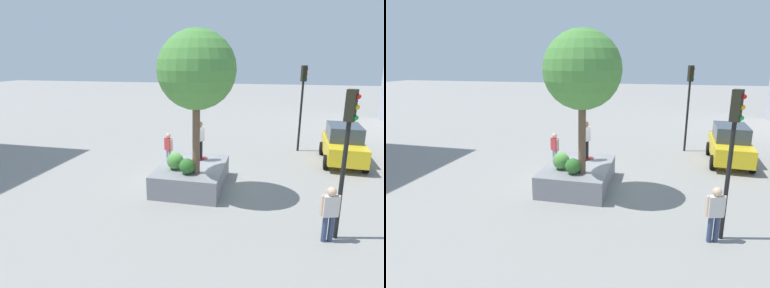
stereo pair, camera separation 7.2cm
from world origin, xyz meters
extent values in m
plane|color=gray|center=(0.00, 0.00, 0.00)|extent=(120.00, 120.00, 0.00)
cube|color=gray|center=(0.39, 0.10, 0.44)|extent=(3.64, 2.60, 0.88)
cylinder|color=brown|center=(1.24, 0.46, 2.42)|extent=(0.28, 0.28, 3.06)
sphere|color=#4C8C3D|center=(1.24, 0.46, 4.73)|extent=(2.85, 2.85, 2.85)
sphere|color=#2D6628|center=(1.43, 0.15, 1.18)|extent=(0.60, 0.60, 0.60)
sphere|color=#4C8C3D|center=(1.00, -0.43, 1.22)|extent=(0.67, 0.67, 0.67)
cube|color=#A51E1E|center=(-0.37, 0.25, 0.95)|extent=(0.77, 0.64, 0.02)
sphere|color=beige|center=(-0.63, 0.33, 0.91)|extent=(0.06, 0.06, 0.06)
sphere|color=beige|center=(-0.53, 0.46, 0.91)|extent=(0.06, 0.06, 0.06)
sphere|color=beige|center=(-0.21, 0.03, 0.91)|extent=(0.06, 0.06, 0.06)
sphere|color=beige|center=(-0.12, 0.17, 0.91)|extent=(0.06, 0.06, 0.06)
cylinder|color=black|center=(-0.29, 0.20, 1.34)|extent=(0.14, 0.14, 0.77)
cylinder|color=black|center=(-0.45, 0.29, 1.34)|extent=(0.14, 0.14, 0.77)
cube|color=silver|center=(-0.37, 0.25, 2.03)|extent=(0.47, 0.37, 0.60)
cylinder|color=brown|center=(-0.17, 0.14, 2.04)|extent=(0.09, 0.09, 0.57)
cylinder|color=brown|center=(-0.57, 0.35, 2.04)|extent=(0.09, 0.09, 0.57)
sphere|color=brown|center=(-0.37, 0.25, 2.45)|extent=(0.25, 0.25, 0.25)
cube|color=gold|center=(-4.37, 6.78, 0.76)|extent=(4.21, 1.99, 0.82)
cube|color=#38424C|center=(-4.58, 6.80, 1.54)|extent=(2.40, 1.67, 0.74)
cylinder|color=black|center=(-3.00, 7.56, 0.35)|extent=(0.71, 0.25, 0.70)
cylinder|color=black|center=(-3.12, 5.84, 0.35)|extent=(0.71, 0.25, 0.70)
cylinder|color=black|center=(-5.63, 7.73, 0.35)|extent=(0.71, 0.25, 0.70)
cylinder|color=black|center=(-5.74, 6.01, 0.35)|extent=(0.71, 0.25, 0.70)
cylinder|color=black|center=(3.43, 5.13, 1.74)|extent=(0.12, 0.12, 3.48)
cube|color=black|center=(3.43, 5.13, 3.90)|extent=(0.36, 0.34, 0.85)
sphere|color=red|center=(3.50, 5.27, 4.15)|extent=(0.14, 0.14, 0.14)
sphere|color=gold|center=(3.50, 5.27, 3.87)|extent=(0.14, 0.14, 0.14)
sphere|color=green|center=(3.50, 5.27, 3.59)|extent=(0.14, 0.14, 0.14)
cylinder|color=black|center=(-6.21, 4.79, 1.97)|extent=(0.12, 0.12, 3.93)
cube|color=black|center=(-6.21, 4.79, 4.36)|extent=(0.34, 0.32, 0.85)
sphere|color=red|center=(-6.26, 4.93, 4.60)|extent=(0.14, 0.14, 0.14)
sphere|color=gold|center=(-6.26, 4.93, 4.32)|extent=(0.14, 0.14, 0.14)
sphere|color=green|center=(-6.26, 4.93, 4.04)|extent=(0.14, 0.14, 0.14)
cylinder|color=#8C9EB7|center=(-1.89, -1.57, 0.39)|extent=(0.14, 0.14, 0.78)
cylinder|color=#8C9EB7|center=(-2.00, -1.71, 0.39)|extent=(0.14, 0.14, 0.78)
cube|color=#B23338|center=(-1.94, -1.64, 1.08)|extent=(0.42, 0.46, 0.61)
cylinder|color=#D8AD8C|center=(-1.80, -1.46, 1.10)|extent=(0.09, 0.09, 0.57)
cylinder|color=#D8AD8C|center=(-2.08, -1.82, 1.10)|extent=(0.09, 0.09, 0.57)
sphere|color=#D8AD8C|center=(-1.94, -1.64, 1.51)|extent=(0.25, 0.25, 0.25)
cylinder|color=navy|center=(3.65, 4.95, 0.39)|extent=(0.14, 0.14, 0.79)
cylinder|color=navy|center=(3.71, 4.77, 0.39)|extent=(0.14, 0.14, 0.79)
cube|color=silver|center=(3.68, 4.86, 1.10)|extent=(0.31, 0.48, 0.62)
cylinder|color=#D8AD8C|center=(3.61, 5.08, 1.12)|extent=(0.10, 0.10, 0.58)
cylinder|color=#D8AD8C|center=(3.75, 4.63, 1.12)|extent=(0.10, 0.10, 0.58)
sphere|color=#D8AD8C|center=(3.68, 4.86, 1.54)|extent=(0.26, 0.26, 0.26)
camera|label=1|loc=(12.72, 3.00, 5.07)|focal=30.41mm
camera|label=2|loc=(12.70, 3.07, 5.07)|focal=30.41mm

